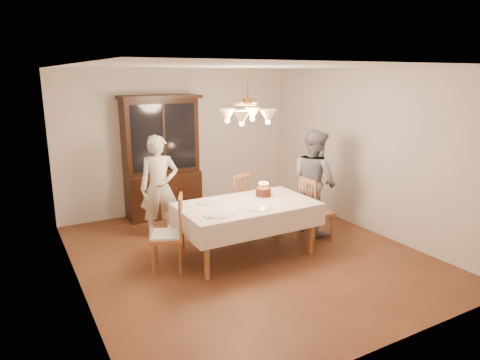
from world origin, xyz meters
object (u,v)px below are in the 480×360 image
elderly_woman (159,188)px  chair_far_side (234,205)px  china_hutch (162,159)px  birthday_cake (263,193)px  dining_table (247,208)px

elderly_woman → chair_far_side: bearing=-2.1°
china_hutch → birthday_cake: (0.82, -2.09, -0.22)m
dining_table → china_hutch: size_ratio=0.88×
dining_table → chair_far_side: bearing=73.3°
china_hutch → birthday_cake: size_ratio=7.20×
elderly_woman → birthday_cake: bearing=-26.6°
dining_table → chair_far_side: size_ratio=1.90×
dining_table → chair_far_side: 0.97m
birthday_cake → china_hutch: bearing=111.4°
birthday_cake → dining_table: bearing=-156.2°
chair_far_side → elderly_woman: 1.23m
china_hutch → chair_far_side: 1.65m
chair_far_side → birthday_cake: size_ratio=3.33×
dining_table → china_hutch: bearing=101.2°
dining_table → birthday_cake: bearing=23.8°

